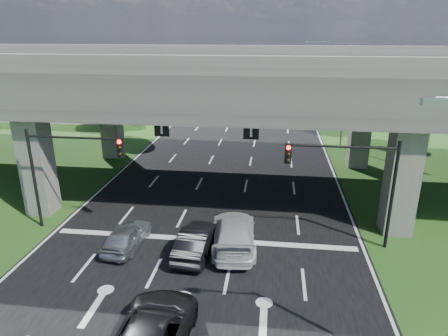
% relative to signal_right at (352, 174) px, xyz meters
% --- Properties ---
extents(ground, '(160.00, 160.00, 0.00)m').
position_rel_signal_right_xyz_m(ground, '(-7.82, -3.94, -4.19)').
color(ground, '#204616').
rests_on(ground, ground).
extents(road, '(18.00, 120.00, 0.03)m').
position_rel_signal_right_xyz_m(road, '(-7.82, 6.06, -4.17)').
color(road, black).
rests_on(road, ground).
extents(overpass, '(80.00, 15.00, 10.00)m').
position_rel_signal_right_xyz_m(overpass, '(-7.82, 8.06, 3.73)').
color(overpass, '#312F2D').
rests_on(overpass, ground).
extents(warehouse, '(20.00, 10.00, 4.00)m').
position_rel_signal_right_xyz_m(warehouse, '(-33.82, 31.06, -2.19)').
color(warehouse, '#9E9E99').
rests_on(warehouse, ground).
extents(signal_right, '(5.76, 0.54, 6.00)m').
position_rel_signal_right_xyz_m(signal_right, '(0.00, 0.00, 0.00)').
color(signal_right, black).
rests_on(signal_right, ground).
extents(signal_left, '(5.76, 0.54, 6.00)m').
position_rel_signal_right_xyz_m(signal_left, '(-15.65, 0.00, 0.00)').
color(signal_left, black).
rests_on(signal_left, ground).
extents(streetlight_far, '(3.38, 0.25, 10.00)m').
position_rel_signal_right_xyz_m(streetlight_far, '(2.27, 20.06, 1.66)').
color(streetlight_far, gray).
rests_on(streetlight_far, ground).
extents(streetlight_beyond, '(3.38, 0.25, 10.00)m').
position_rel_signal_right_xyz_m(streetlight_beyond, '(2.27, 36.06, 1.66)').
color(streetlight_beyond, gray).
rests_on(streetlight_beyond, ground).
extents(tree_left_near, '(4.50, 4.50, 7.80)m').
position_rel_signal_right_xyz_m(tree_left_near, '(-21.78, 22.06, 0.63)').
color(tree_left_near, black).
rests_on(tree_left_near, ground).
extents(tree_left_mid, '(3.91, 3.90, 6.76)m').
position_rel_signal_right_xyz_m(tree_left_mid, '(-24.78, 30.06, -0.01)').
color(tree_left_mid, black).
rests_on(tree_left_mid, ground).
extents(tree_left_far, '(4.80, 4.80, 8.32)m').
position_rel_signal_right_xyz_m(tree_left_far, '(-20.78, 38.06, 0.95)').
color(tree_left_far, black).
rests_on(tree_left_far, ground).
extents(tree_right_near, '(4.20, 4.20, 7.28)m').
position_rel_signal_right_xyz_m(tree_right_near, '(5.22, 24.06, 0.31)').
color(tree_right_near, black).
rests_on(tree_right_near, ground).
extents(tree_right_mid, '(3.91, 3.90, 6.76)m').
position_rel_signal_right_xyz_m(tree_right_mid, '(8.22, 32.06, -0.01)').
color(tree_right_mid, black).
rests_on(tree_right_mid, ground).
extents(tree_right_far, '(4.50, 4.50, 7.80)m').
position_rel_signal_right_xyz_m(tree_right_far, '(4.22, 40.06, 0.63)').
color(tree_right_far, black).
rests_on(tree_right_far, ground).
extents(car_silver, '(1.84, 4.04, 1.34)m').
position_rel_signal_right_xyz_m(car_silver, '(-11.77, -1.73, -3.49)').
color(car_silver, '#B3B5BB').
rests_on(car_silver, road).
extents(car_dark, '(1.86, 4.56, 1.47)m').
position_rel_signal_right_xyz_m(car_dark, '(-7.90, -1.92, -3.42)').
color(car_dark, black).
rests_on(car_dark, road).
extents(car_white, '(2.85, 5.83, 1.63)m').
position_rel_signal_right_xyz_m(car_white, '(-6.02, -0.94, -3.34)').
color(car_white, '#B7B7B7').
rests_on(car_white, road).
extents(car_trailing, '(2.73, 5.70, 1.57)m').
position_rel_signal_right_xyz_m(car_trailing, '(-8.21, -8.86, -3.37)').
color(car_trailing, black).
rests_on(car_trailing, road).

